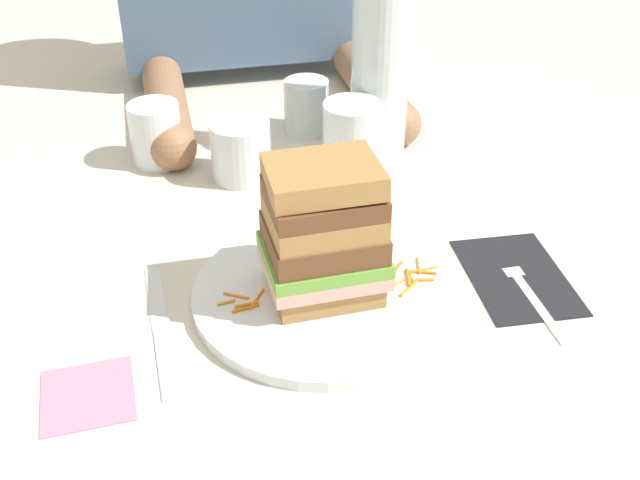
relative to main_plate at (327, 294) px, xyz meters
The scene contains 27 objects.
ground_plane 0.02m from the main_plate, 102.27° to the left, with size 3.00×3.00×0.00m, color beige.
main_plate is the anchor object (origin of this frame).
sandwich 0.07m from the main_plate, 86.91° to the left, with size 0.12×0.10×0.14m.
carrot_shred_0 0.07m from the main_plate, behind, with size 0.00×0.00×0.03m, color orange.
carrot_shred_1 0.08m from the main_plate, behind, with size 0.00×0.00×0.02m, color orange.
carrot_shred_2 0.09m from the main_plate, behind, with size 0.00×0.00×0.03m, color orange.
carrot_shred_3 0.10m from the main_plate, behind, with size 0.00×0.00×0.02m, color orange.
carrot_shred_4 0.09m from the main_plate, behind, with size 0.00×0.00×0.03m, color orange.
carrot_shred_5 0.07m from the main_plate, ahead, with size 0.00×0.00×0.03m, color orange.
carrot_shred_6 0.09m from the main_plate, ahead, with size 0.00×0.00×0.02m, color orange.
carrot_shred_7 0.09m from the main_plate, ahead, with size 0.00×0.00×0.02m, color orange.
carrot_shred_8 0.10m from the main_plate, ahead, with size 0.00×0.00×0.03m, color orange.
carrot_shred_9 0.10m from the main_plate, ahead, with size 0.00×0.00×0.02m, color orange.
carrot_shred_10 0.10m from the main_plate, ahead, with size 0.00×0.00×0.03m, color orange.
carrot_shred_11 0.11m from the main_plate, ahead, with size 0.00×0.00×0.03m, color orange.
carrot_shred_12 0.07m from the main_plate, 14.44° to the left, with size 0.00×0.00×0.03m, color orange.
carrot_shred_13 0.08m from the main_plate, 13.76° to the right, with size 0.00×0.00×0.03m, color orange.
carrot_shred_14 0.08m from the main_plate, ahead, with size 0.00×0.00×0.03m, color orange.
napkin_dark 0.21m from the main_plate, ahead, with size 0.10×0.15×0.00m, color black.
fork 0.21m from the main_plate, ahead, with size 0.02×0.17×0.00m.
knife 0.17m from the main_plate, behind, with size 0.02×0.20×0.00m.
juice_glass 0.26m from the main_plate, 69.73° to the left, with size 0.07×0.07×0.10m.
water_bottle 0.35m from the main_plate, 64.80° to the left, with size 0.07×0.07×0.30m.
empty_tumbler_0 0.37m from the main_plate, 114.06° to the left, with size 0.07×0.07×0.08m, color silver.
empty_tumbler_1 0.28m from the main_plate, 100.00° to the left, with size 0.08×0.08×0.08m, color silver.
empty_tumbler_2 0.39m from the main_plate, 80.95° to the left, with size 0.06×0.06×0.08m, color silver.
napkin_pink 0.25m from the main_plate, 159.83° to the right, with size 0.08×0.08×0.00m, color pink.
Camera 1 is at (-0.14, -0.61, 0.49)m, focal length 43.10 mm.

